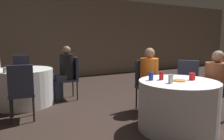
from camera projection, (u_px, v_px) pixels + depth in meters
The scene contains 19 objects.
ground_plane at pixel (185, 129), 3.27m from camera, with size 16.00×16.00×0.00m, color #332621.
wall_back at pixel (72, 37), 7.58m from camera, with size 16.00×0.06×2.80m.
table_near at pixel (178, 105), 3.24m from camera, with size 1.16×1.16×0.73m.
table_far at pixel (24, 87), 4.46m from camera, with size 1.18×1.18×0.73m.
chair_near_northeast at pixel (187, 81), 4.10m from camera, with size 0.56×0.56×0.94m.
chair_near_east at pixel (220, 85), 3.71m from camera, with size 0.42×0.41×0.94m.
chair_near_north at pixel (146, 81), 4.14m from camera, with size 0.46×0.47×0.94m.
chair_far_south at pixel (21, 88), 3.50m from camera, with size 0.45×0.46×0.94m.
chair_far_north at pixel (22, 71), 5.35m from camera, with size 0.43×0.44×0.94m.
chair_far_east at pixel (72, 74), 4.88m from camera, with size 0.42×0.42×0.94m.
person_black_shirt at pixel (64, 73), 4.80m from camera, with size 0.50×0.32×1.19m.
person_floral_shirt at pixel (214, 84), 3.63m from camera, with size 0.53×0.38×1.15m.
person_orange_shirt at pixel (151, 80), 3.98m from camera, with size 0.36×0.50×1.18m.
pizza_plate_near at pixel (179, 81), 3.18m from camera, with size 0.22×0.22×0.02m.
soda_can_red at pixel (161, 76), 3.27m from camera, with size 0.07×0.07×0.12m.
soda_can_silver at pixel (171, 79), 3.02m from camera, with size 0.07×0.07×0.12m.
soda_can_blue at pixel (151, 76), 3.24m from camera, with size 0.07×0.07×0.12m.
cup_near at pixel (192, 76), 3.26m from camera, with size 0.09×0.09×0.11m.
cup_far at pixel (5, 70), 3.93m from camera, with size 0.08×0.08×0.10m.
Camera 1 is at (-2.45, -2.20, 1.35)m, focal length 35.00 mm.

